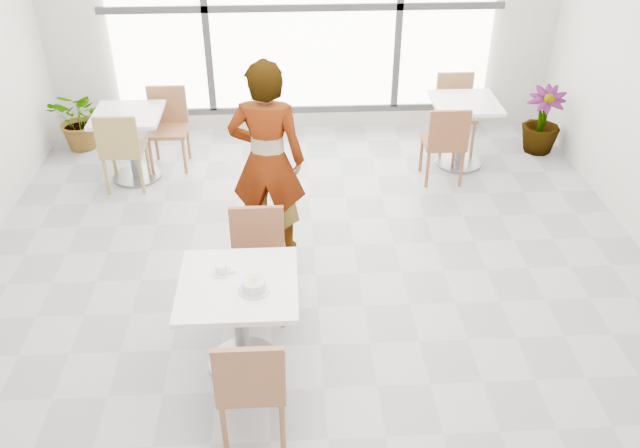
{
  "coord_description": "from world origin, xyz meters",
  "views": [
    {
      "loc": [
        -0.2,
        -4.12,
        3.47
      ],
      "look_at": [
        0.0,
        -0.3,
        1.0
      ],
      "focal_mm": 36.98,
      "sensor_mm": 36.0,
      "label": 1
    }
  ],
  "objects_px": {
    "chair_near": "(251,381)",
    "oatmeal_bowl": "(254,285)",
    "bg_chair_left_near": "(121,146)",
    "plant_right": "(542,120)",
    "main_table": "(240,309)",
    "bg_chair_right_near": "(445,140)",
    "bg_table_left": "(131,136)",
    "bg_table_right": "(463,124)",
    "coffee_cup": "(222,269)",
    "plant_left": "(81,119)",
    "bg_chair_left_far": "(168,122)",
    "chair_far": "(258,255)",
    "bg_chair_right_far": "(455,107)",
    "person": "(267,161)"
  },
  "relations": [
    {
      "from": "chair_near",
      "to": "oatmeal_bowl",
      "type": "relative_size",
      "value": 4.14
    },
    {
      "from": "bg_chair_left_near",
      "to": "plant_right",
      "type": "distance_m",
      "value": 4.65
    },
    {
      "from": "main_table",
      "to": "bg_chair_right_near",
      "type": "distance_m",
      "value": 3.29
    },
    {
      "from": "bg_chair_right_near",
      "to": "plant_right",
      "type": "distance_m",
      "value": 1.45
    },
    {
      "from": "bg_table_left",
      "to": "bg_table_right",
      "type": "relative_size",
      "value": 1.0
    },
    {
      "from": "coffee_cup",
      "to": "bg_table_right",
      "type": "relative_size",
      "value": 0.21
    },
    {
      "from": "coffee_cup",
      "to": "plant_left",
      "type": "distance_m",
      "value": 4.06
    },
    {
      "from": "chair_near",
      "to": "bg_chair_left_far",
      "type": "distance_m",
      "value": 4.03
    },
    {
      "from": "chair_far",
      "to": "bg_chair_left_near",
      "type": "height_order",
      "value": "same"
    },
    {
      "from": "bg_table_right",
      "to": "main_table",
      "type": "bearing_deg",
      "value": -126.83
    },
    {
      "from": "coffee_cup",
      "to": "bg_chair_left_far",
      "type": "bearing_deg",
      "value": 105.06
    },
    {
      "from": "oatmeal_bowl",
      "to": "plant_left",
      "type": "bearing_deg",
      "value": 119.62
    },
    {
      "from": "chair_far",
      "to": "bg_chair_left_far",
      "type": "xyz_separation_m",
      "value": [
        -1.05,
        2.57,
        0.0
      ]
    },
    {
      "from": "bg_chair_right_far",
      "to": "plant_left",
      "type": "distance_m",
      "value": 4.32
    },
    {
      "from": "chair_near",
      "to": "bg_chair_left_far",
      "type": "relative_size",
      "value": 1.0
    },
    {
      "from": "person",
      "to": "plant_right",
      "type": "relative_size",
      "value": 2.31
    },
    {
      "from": "chair_far",
      "to": "bg_chair_right_far",
      "type": "relative_size",
      "value": 1.0
    },
    {
      "from": "plant_left",
      "to": "person",
      "type": "bearing_deg",
      "value": -44.75
    },
    {
      "from": "main_table",
      "to": "chair_far",
      "type": "distance_m",
      "value": 0.67
    },
    {
      "from": "chair_near",
      "to": "bg_chair_right_far",
      "type": "bearing_deg",
      "value": -117.86
    },
    {
      "from": "bg_table_left",
      "to": "bg_chair_right_far",
      "type": "distance_m",
      "value": 3.62
    },
    {
      "from": "chair_far",
      "to": "plant_left",
      "type": "xyz_separation_m",
      "value": [
        -2.13,
        3.01,
        -0.14
      ]
    },
    {
      "from": "oatmeal_bowl",
      "to": "bg_chair_right_far",
      "type": "height_order",
      "value": "bg_chair_right_far"
    },
    {
      "from": "person",
      "to": "chair_far",
      "type": "bearing_deg",
      "value": 92.21
    },
    {
      "from": "bg_table_left",
      "to": "plant_right",
      "type": "distance_m",
      "value": 4.58
    },
    {
      "from": "bg_chair_right_near",
      "to": "plant_right",
      "type": "xyz_separation_m",
      "value": [
        1.28,
        0.69,
        -0.11
      ]
    },
    {
      "from": "chair_far",
      "to": "coffee_cup",
      "type": "xyz_separation_m",
      "value": [
        -0.21,
        -0.55,
        0.28
      ]
    },
    {
      "from": "bg_chair_right_far",
      "to": "oatmeal_bowl",
      "type": "bearing_deg",
      "value": -121.35
    },
    {
      "from": "main_table",
      "to": "plant_right",
      "type": "distance_m",
      "value": 4.65
    },
    {
      "from": "person",
      "to": "chair_near",
      "type": "bearing_deg",
      "value": 95.48
    },
    {
      "from": "main_table",
      "to": "chair_far",
      "type": "relative_size",
      "value": 0.92
    },
    {
      "from": "bg_table_left",
      "to": "plant_right",
      "type": "height_order",
      "value": "plant_right"
    },
    {
      "from": "oatmeal_bowl",
      "to": "main_table",
      "type": "bearing_deg",
      "value": 142.15
    },
    {
      "from": "chair_far",
      "to": "oatmeal_bowl",
      "type": "distance_m",
      "value": 0.81
    },
    {
      "from": "chair_far",
      "to": "plant_right",
      "type": "distance_m",
      "value": 4.13
    },
    {
      "from": "bg_table_left",
      "to": "bg_table_right",
      "type": "distance_m",
      "value": 3.57
    },
    {
      "from": "bg_table_left",
      "to": "bg_chair_left_far",
      "type": "height_order",
      "value": "bg_chair_left_far"
    },
    {
      "from": "chair_near",
      "to": "bg_chair_right_far",
      "type": "relative_size",
      "value": 1.0
    },
    {
      "from": "bg_table_right",
      "to": "plant_right",
      "type": "bearing_deg",
      "value": 15.19
    },
    {
      "from": "coffee_cup",
      "to": "bg_chair_left_near",
      "type": "height_order",
      "value": "bg_chair_left_near"
    },
    {
      "from": "chair_near",
      "to": "bg_chair_right_near",
      "type": "height_order",
      "value": "same"
    },
    {
      "from": "bg_chair_left_far",
      "to": "plant_right",
      "type": "xyz_separation_m",
      "value": [
        4.22,
        0.07,
        -0.11
      ]
    },
    {
      "from": "person",
      "to": "plant_left",
      "type": "distance_m",
      "value": 3.15
    },
    {
      "from": "oatmeal_bowl",
      "to": "plant_right",
      "type": "xyz_separation_m",
      "value": [
        3.16,
        3.39,
        -0.41
      ]
    },
    {
      "from": "main_table",
      "to": "oatmeal_bowl",
      "type": "xyz_separation_m",
      "value": [
        0.11,
        -0.09,
        0.27
      ]
    },
    {
      "from": "chair_far",
      "to": "bg_chair_right_far",
      "type": "xyz_separation_m",
      "value": [
        2.18,
        2.81,
        0.0
      ]
    },
    {
      "from": "chair_far",
      "to": "bg_chair_right_near",
      "type": "distance_m",
      "value": 2.72
    },
    {
      "from": "person",
      "to": "bg_table_right",
      "type": "distance_m",
      "value": 2.64
    },
    {
      "from": "oatmeal_bowl",
      "to": "bg_table_right",
      "type": "distance_m",
      "value": 3.81
    },
    {
      "from": "bg_table_left",
      "to": "plant_left",
      "type": "distance_m",
      "value": 1.07
    }
  ]
}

